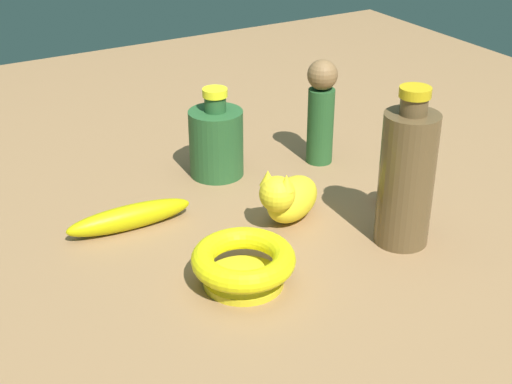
{
  "coord_description": "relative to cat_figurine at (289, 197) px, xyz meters",
  "views": [
    {
      "loc": [
        -0.51,
        -0.88,
        0.57
      ],
      "look_at": [
        0.0,
        0.0,
        0.05
      ],
      "focal_mm": 52.08,
      "sensor_mm": 36.0,
      "label": 1
    }
  ],
  "objects": [
    {
      "name": "ground",
      "position": [
        -0.04,
        0.03,
        -0.04
      ],
      "size": [
        2.0,
        2.0,
        0.0
      ],
      "primitive_type": "plane",
      "color": "#936D47"
    },
    {
      "name": "bottle_tall",
      "position": [
        0.11,
        -0.13,
        0.06
      ],
      "size": [
        0.08,
        0.08,
        0.24
      ],
      "color": "brown",
      "rests_on": "ground"
    },
    {
      "name": "bowl",
      "position": [
        -0.14,
        -0.11,
        -0.01
      ],
      "size": [
        0.14,
        0.14,
        0.05
      ],
      "color": "gold",
      "rests_on": "ground"
    },
    {
      "name": "person_figure_adult",
      "position": [
        0.17,
        0.16,
        0.06
      ],
      "size": [
        0.06,
        0.06,
        0.19
      ],
      "color": "#275628",
      "rests_on": "ground"
    },
    {
      "name": "banana",
      "position": [
        -0.22,
        0.1,
        -0.02
      ],
      "size": [
        0.2,
        0.04,
        0.04
      ],
      "primitive_type": "ellipsoid",
      "rotation": [
        0.0,
        0.0,
        6.25
      ],
      "color": "#BDB40A",
      "rests_on": "ground"
    },
    {
      "name": "nail_polish_jar",
      "position": [
        0.17,
        -0.03,
        -0.02
      ],
      "size": [
        0.04,
        0.04,
        0.04
      ],
      "color": "#BC3F25",
      "rests_on": "ground"
    },
    {
      "name": "cat_figurine",
      "position": [
        0.0,
        0.0,
        0.0
      ],
      "size": [
        0.14,
        0.11,
        0.1
      ],
      "color": "yellow",
      "rests_on": "ground"
    },
    {
      "name": "bottle_short",
      "position": [
        -0.02,
        0.2,
        0.02
      ],
      "size": [
        0.09,
        0.09,
        0.16
      ],
      "color": "#27572C",
      "rests_on": "ground"
    }
  ]
}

